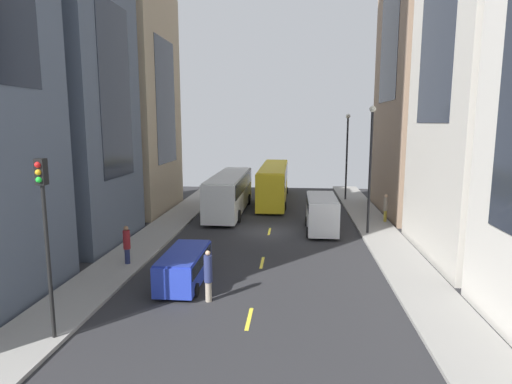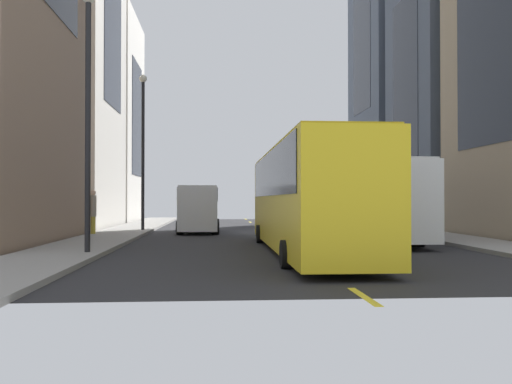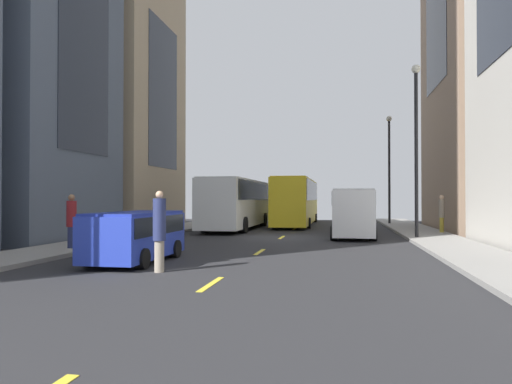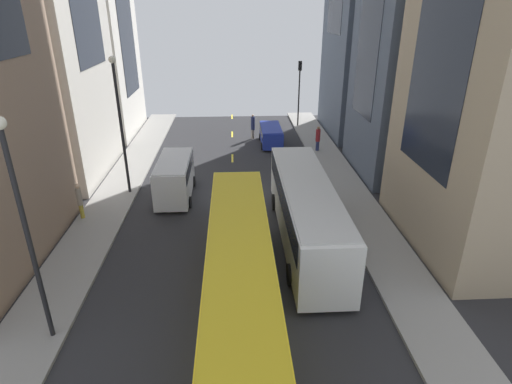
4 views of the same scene
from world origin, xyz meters
TOP-DOWN VIEW (x-y plane):
  - ground_plane at (0.00, 0.00)m, footprint 42.44×42.44m
  - sidewalk_west at (-7.81, 0.00)m, footprint 2.81×44.00m
  - sidewalk_east at (7.81, 0.00)m, footprint 2.81×44.00m
  - lane_stripe_1 at (0.00, -14.00)m, footprint 0.16×2.00m
  - lane_stripe_2 at (0.00, -7.00)m, footprint 0.16×2.00m
  - lane_stripe_3 at (0.00, 0.00)m, footprint 0.16×2.00m
  - lane_stripe_4 at (0.00, 7.00)m, footprint 0.16×2.00m
  - lane_stripe_5 at (0.00, 14.00)m, footprint 0.16×2.00m
  - lane_stripe_6 at (0.00, 21.00)m, footprint 0.16×2.00m
  - building_west_1 at (-13.16, -3.65)m, footprint 7.55×8.41m
  - building_west_2 at (-12.63, 6.89)m, footprint 6.48×9.81m
  - city_bus_white at (-3.85, 6.45)m, footprint 2.80×12.28m
  - streetcar_yellow at (-0.28, 12.23)m, footprint 2.70×14.29m
  - delivery_van_white at (3.74, 0.37)m, footprint 2.25×5.40m
  - car_blue_0 at (-3.52, -10.58)m, footprint 1.97×4.52m
  - pedestrian_waiting_curb at (-7.31, -8.21)m, footprint 0.38×0.38m
  - pedestrian_crossing_near at (-1.96, -12.44)m, footprint 0.37×0.37m
  - pedestrian_walking_far at (8.85, 3.40)m, footprint 0.32×0.32m
  - traffic_light_near_corner at (-6.81, -16.39)m, footprint 0.32×0.44m
  - streetlamp_near at (6.91, -0.27)m, footprint 0.44×0.44m
  - streetlamp_far at (6.91, 13.12)m, footprint 0.44×0.44m

SIDE VIEW (x-z plane):
  - ground_plane at x=0.00m, z-range 0.00..0.00m
  - lane_stripe_1 at x=0.00m, z-range 0.00..0.01m
  - lane_stripe_2 at x=0.00m, z-range 0.00..0.01m
  - lane_stripe_3 at x=0.00m, z-range 0.00..0.01m
  - lane_stripe_4 at x=0.00m, z-range 0.00..0.01m
  - lane_stripe_5 at x=0.00m, z-range 0.00..0.01m
  - lane_stripe_6 at x=0.00m, z-range 0.00..0.01m
  - sidewalk_west at x=-7.81m, z-range 0.00..0.15m
  - sidewalk_east at x=7.81m, z-range 0.00..0.15m
  - car_blue_0 at x=-3.52m, z-range 0.15..1.80m
  - pedestrian_crossing_near at x=-1.96m, z-range 0.07..2.39m
  - pedestrian_waiting_curb at x=-7.31m, z-range 0.21..2.33m
  - pedestrian_walking_far at x=8.85m, z-range 0.25..2.40m
  - delivery_van_white at x=3.74m, z-range 0.22..2.80m
  - city_bus_white at x=-3.85m, z-range 0.33..3.69m
  - streetcar_yellow at x=-0.28m, z-range 0.33..3.92m
  - traffic_light_near_corner at x=-6.81m, z-range 1.36..7.81m
  - streetlamp_far at x=6.91m, z-range 0.99..9.46m
  - streetlamp_near at x=6.91m, z-range 0.99..9.75m
  - building_west_2 at x=-12.63m, z-range 0.00..19.08m
  - building_west_1 at x=-13.16m, z-range 0.00..19.40m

